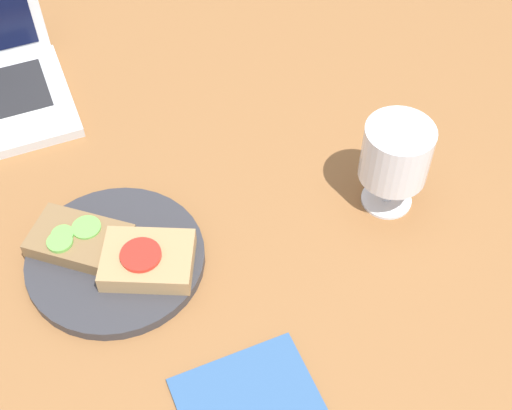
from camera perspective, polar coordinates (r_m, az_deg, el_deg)
wooden_table at (r=93.33cm, az=-4.67°, el=-1.11°), size 140.00×140.00×3.00cm
plate at (r=88.15cm, az=-11.15°, el=-4.24°), size 21.62×21.62×1.42cm
sandwich_with_cucumber at (r=88.58cm, az=-13.96°, el=-2.73°), size 13.60×13.00×2.44cm
sandwich_with_tomato at (r=84.93cm, az=-8.67°, el=-4.35°), size 12.99×11.66×2.94cm
wine_glass at (r=88.55cm, az=11.10°, el=3.78°), size 8.53×8.53×12.77cm
napkin at (r=77.71cm, az=-0.36°, el=-15.92°), size 14.70×13.23×0.40cm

